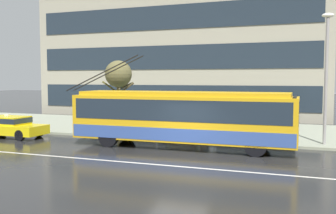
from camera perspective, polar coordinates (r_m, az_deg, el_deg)
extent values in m
plane|color=#242425|center=(16.85, 1.37, -7.84)|extent=(160.00, 160.00, 0.00)
cube|color=gray|center=(25.88, 8.11, -3.47)|extent=(80.00, 10.00, 0.14)
cube|color=silver|center=(15.74, -0.05, -8.69)|extent=(72.00, 0.14, 0.01)
cube|color=gold|center=(19.56, 2.04, -1.60)|extent=(11.36, 2.57, 2.24)
cube|color=gold|center=(19.47, 2.05, 1.98)|extent=(10.68, 2.31, 0.20)
cube|color=#1E2833|center=(19.52, 2.04, -0.29)|extent=(10.91, 2.59, 1.03)
cube|color=#355093|center=(19.64, 2.03, -3.68)|extent=(11.25, 2.60, 0.63)
cube|color=#1E2833|center=(18.63, 18.77, -0.73)|extent=(0.14, 2.17, 1.12)
cube|color=black|center=(18.59, 18.34, 1.04)|extent=(0.18, 1.87, 0.28)
cylinder|color=black|center=(21.52, -9.05, 4.92)|extent=(4.36, 0.10, 1.94)
cylinder|color=black|center=(20.91, -9.97, 4.93)|extent=(4.36, 0.10, 1.94)
cylinder|color=black|center=(19.97, 13.62, -4.54)|extent=(1.04, 0.31, 1.04)
cylinder|color=black|center=(17.85, 12.91, -5.56)|extent=(1.04, 0.31, 1.04)
cylinder|color=black|center=(22.01, -6.18, -3.64)|extent=(1.04, 0.31, 1.04)
cylinder|color=black|center=(20.10, -8.86, -4.41)|extent=(1.04, 0.31, 1.04)
cube|color=yellow|center=(24.95, -22.45, -3.03)|extent=(4.52, 1.89, 0.55)
cube|color=yellow|center=(25.02, -22.78, -1.83)|extent=(2.45, 1.59, 0.48)
cube|color=#1E2833|center=(25.02, -22.79, -1.78)|extent=(2.50, 1.61, 0.31)
cube|color=silver|center=(24.99, -22.81, -1.13)|extent=(0.28, 0.17, 0.12)
cylinder|color=black|center=(24.59, -18.66, -3.50)|extent=(0.62, 0.21, 0.62)
cylinder|color=black|center=(23.40, -21.16, -3.95)|extent=(0.62, 0.21, 0.62)
cylinder|color=black|center=(26.57, -23.57, -3.07)|extent=(0.62, 0.21, 0.62)
cylinder|color=gray|center=(22.30, 6.30, -1.26)|extent=(0.08, 0.08, 2.51)
cylinder|color=gray|center=(23.31, -1.70, -1.00)|extent=(0.08, 0.08, 2.51)
cylinder|color=gray|center=(23.69, 7.13, -0.95)|extent=(0.08, 0.08, 2.51)
cylinder|color=gray|center=(24.64, -0.47, -0.72)|extent=(0.08, 0.08, 2.51)
cube|color=#99ADB2|center=(24.11, 3.25, -0.71)|extent=(3.17, 0.04, 2.01)
cube|color=#B2B2B7|center=(23.35, 2.76, 2.19)|extent=(3.64, 1.73, 0.08)
cube|color=brown|center=(23.86, 3.00, -2.83)|extent=(2.34, 0.36, 0.08)
cylinder|color=black|center=(22.45, 11.85, -3.39)|extent=(0.14, 0.14, 0.88)
cylinder|color=black|center=(22.38, 12.22, -3.42)|extent=(0.14, 0.14, 0.88)
cylinder|color=navy|center=(22.33, 12.06, -1.53)|extent=(0.45, 0.45, 0.59)
sphere|color=#D68588|center=(22.29, 12.08, -0.47)|extent=(0.24, 0.24, 0.24)
cone|color=#2C8453|center=(22.22, 12.37, 0.28)|extent=(1.45, 1.45, 0.29)
cylinder|color=#333333|center=(22.27, 12.35, -1.08)|extent=(0.02, 0.02, 0.77)
cylinder|color=navy|center=(24.57, -5.54, -2.77)|extent=(0.14, 0.14, 0.79)
cylinder|color=navy|center=(24.43, -5.68, -2.81)|extent=(0.14, 0.14, 0.79)
cylinder|color=maroon|center=(24.43, -5.62, -1.23)|extent=(0.38, 0.38, 0.55)
sphere|color=tan|center=(24.39, -5.63, -0.31)|extent=(0.24, 0.24, 0.24)
cone|color=#2C8743|center=(24.26, -5.74, 0.38)|extent=(1.13, 1.13, 0.28)
cylinder|color=#333333|center=(24.30, -5.73, -0.84)|extent=(0.02, 0.02, 0.75)
cylinder|color=#505645|center=(23.58, 4.27, -3.07)|extent=(0.14, 0.14, 0.78)
cylinder|color=#505645|center=(23.49, 4.57, -3.10)|extent=(0.14, 0.14, 0.78)
cylinder|color=#41525A|center=(23.46, 4.43, -1.41)|extent=(0.47, 0.47, 0.60)
sphere|color=#D2AE93|center=(23.42, 4.43, -0.41)|extent=(0.22, 0.22, 0.22)
cone|color=#C72A61|center=(23.32, 4.67, 0.28)|extent=(1.36, 1.36, 0.29)
cylinder|color=#333333|center=(23.37, 4.66, -1.00)|extent=(0.02, 0.02, 0.76)
cylinder|color=gray|center=(21.21, 22.44, 3.50)|extent=(0.16, 0.16, 6.46)
ellipsoid|color=silver|center=(21.45, 22.70, 12.47)|extent=(0.60, 0.32, 0.24)
cylinder|color=brown|center=(25.38, -7.34, 0.04)|extent=(0.26, 0.26, 3.09)
cylinder|color=brown|center=(24.98, -7.29, 1.99)|extent=(0.51, 0.73, 0.74)
cylinder|color=#4B482E|center=(25.35, -6.29, 3.10)|extent=(0.93, 0.60, 0.59)
cylinder|color=#4E4128|center=(25.19, -6.25, 2.78)|extent=(1.08, 0.33, 0.79)
cylinder|color=#4E4822|center=(25.58, -8.54, 2.90)|extent=(1.23, 0.15, 0.86)
cylinder|color=#4B4A29|center=(25.65, -7.79, 1.77)|extent=(0.76, 0.51, 0.68)
sphere|color=brown|center=(25.32, -7.38, 4.89)|extent=(1.77, 1.77, 1.77)
cube|color=#1E2833|center=(33.88, -0.04, 1.51)|extent=(25.47, 0.06, 2.09)
cube|color=#1E2833|center=(33.90, -0.04, 7.39)|extent=(25.47, 0.06, 2.09)
cube|color=#1E2833|center=(34.26, -0.04, 13.21)|extent=(25.47, 0.06, 2.09)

